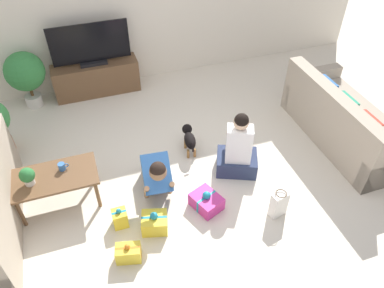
# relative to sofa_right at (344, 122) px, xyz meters

# --- Properties ---
(ground_plane) EXTENTS (16.00, 16.00, 0.00)m
(ground_plane) POSITION_rel_sofa_right_xyz_m (-2.39, 0.01, -0.31)
(ground_plane) COLOR beige
(wall_back) EXTENTS (8.40, 0.06, 2.60)m
(wall_back) POSITION_rel_sofa_right_xyz_m (-2.39, 2.64, 0.99)
(wall_back) COLOR silver
(wall_back) RESTS_ON ground_plane
(sofa_right) EXTENTS (0.90, 2.03, 0.86)m
(sofa_right) POSITION_rel_sofa_right_xyz_m (0.00, 0.00, 0.00)
(sofa_right) COLOR tan
(sofa_right) RESTS_ON ground_plane
(coffee_table) EXTENTS (0.98, 0.55, 0.46)m
(coffee_table) POSITION_rel_sofa_right_xyz_m (-3.92, 0.09, 0.10)
(coffee_table) COLOR brown
(coffee_table) RESTS_ON ground_plane
(tv_console) EXTENTS (1.38, 0.38, 0.54)m
(tv_console) POSITION_rel_sofa_right_xyz_m (-3.14, 2.37, -0.04)
(tv_console) COLOR brown
(tv_console) RESTS_ON ground_plane
(tv) EXTENTS (1.23, 0.20, 0.68)m
(tv) POSITION_rel_sofa_right_xyz_m (-3.14, 2.37, 0.54)
(tv) COLOR black
(tv) RESTS_ON tv_console
(potted_plant_back_left) EXTENTS (0.60, 0.60, 0.93)m
(potted_plant_back_left) POSITION_rel_sofa_right_xyz_m (-4.18, 2.32, 0.29)
(potted_plant_back_left) COLOR beige
(potted_plant_back_left) RESTS_ON ground_plane
(person_kneeling) EXTENTS (0.39, 0.79, 0.77)m
(person_kneeling) POSITION_rel_sofa_right_xyz_m (-2.78, -0.15, 0.03)
(person_kneeling) COLOR #23232D
(person_kneeling) RESTS_ON ground_plane
(person_sitting) EXTENTS (0.64, 0.60, 0.96)m
(person_sitting) POSITION_rel_sofa_right_xyz_m (-1.69, -0.11, 0.04)
(person_sitting) COLOR #283351
(person_sitting) RESTS_ON ground_plane
(dog) EXTENTS (0.19, 0.52, 0.33)m
(dog) POSITION_rel_sofa_right_xyz_m (-2.15, 0.48, -0.09)
(dog) COLOR black
(dog) RESTS_ON ground_plane
(gift_box_a) EXTENTS (0.34, 0.32, 0.27)m
(gift_box_a) POSITION_rel_sofa_right_xyz_m (-2.95, -0.66, -0.20)
(gift_box_a) COLOR yellow
(gift_box_a) RESTS_ON ground_plane
(gift_box_b) EXTENTS (0.40, 0.44, 0.25)m
(gift_box_b) POSITION_rel_sofa_right_xyz_m (-2.28, -0.55, -0.21)
(gift_box_b) COLOR #CC3389
(gift_box_b) RESTS_ON ground_plane
(gift_box_c) EXTENTS (0.29, 0.23, 0.25)m
(gift_box_c) POSITION_rel_sofa_right_xyz_m (-3.31, -0.94, -0.21)
(gift_box_c) COLOR yellow
(gift_box_c) RESTS_ON ground_plane
(gift_box_d) EXTENTS (0.17, 0.16, 0.27)m
(gift_box_d) POSITION_rel_sofa_right_xyz_m (-3.31, -0.48, -0.19)
(gift_box_d) COLOR yellow
(gift_box_d) RESTS_ON ground_plane
(gift_bag_a) EXTENTS (0.22, 0.15, 0.37)m
(gift_bag_a) POSITION_rel_sofa_right_xyz_m (-1.53, -0.93, -0.13)
(gift_bag_a) COLOR white
(gift_bag_a) RESTS_ON ground_plane
(mug) EXTENTS (0.12, 0.08, 0.09)m
(mug) POSITION_rel_sofa_right_xyz_m (-3.82, 0.17, 0.20)
(mug) COLOR #386BAD
(mug) RESTS_ON coffee_table
(tabletop_plant) EXTENTS (0.17, 0.17, 0.22)m
(tabletop_plant) POSITION_rel_sofa_right_xyz_m (-4.18, 0.05, 0.27)
(tabletop_plant) COLOR beige
(tabletop_plant) RESTS_ON coffee_table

